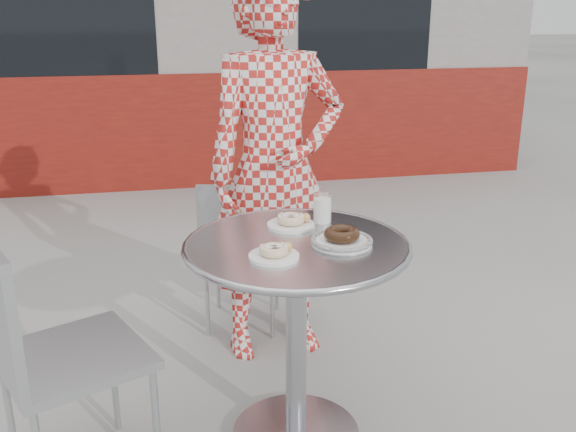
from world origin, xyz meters
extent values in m
cube|color=gray|center=(0.00, 5.60, 1.50)|extent=(6.00, 4.00, 3.00)
cube|color=maroon|center=(0.00, 3.68, 0.50)|extent=(6.02, 0.20, 1.00)
cylinder|color=#BBBBC0|center=(0.00, 0.01, 0.40)|extent=(0.08, 0.08, 0.76)
cylinder|color=#BBBBC0|center=(0.00, 0.01, 0.78)|extent=(0.76, 0.76, 0.02)
torus|color=#BBBBC0|center=(0.00, 0.01, 0.78)|extent=(0.78, 0.78, 0.03)
cube|color=#AEB2B7|center=(-0.06, 0.97, 0.40)|extent=(0.45, 0.45, 0.03)
cube|color=#AEB2B7|center=(-0.10, 0.80, 0.59)|extent=(0.36, 0.12, 0.37)
cube|color=#AEB2B7|center=(-0.75, -0.04, 0.47)|extent=(0.58, 0.58, 0.03)
imported|color=#AF1F1A|center=(0.06, 0.71, 0.86)|extent=(0.67, 0.48, 1.72)
cylinder|color=white|center=(0.02, 0.17, 0.80)|extent=(0.17, 0.17, 0.01)
torus|color=#B98447|center=(0.02, 0.17, 0.82)|extent=(0.10, 0.10, 0.03)
sphere|color=#B77A3F|center=(0.07, 0.18, 0.82)|extent=(0.03, 0.03, 0.03)
cylinder|color=white|center=(-0.10, -0.11, 0.80)|extent=(0.16, 0.16, 0.01)
torus|color=#B98447|center=(-0.10, -0.11, 0.82)|extent=(0.09, 0.09, 0.03)
sphere|color=#B77A3F|center=(-0.05, -0.09, 0.82)|extent=(0.03, 0.03, 0.03)
cylinder|color=white|center=(0.15, -0.03, 0.80)|extent=(0.21, 0.21, 0.01)
torus|color=black|center=(0.15, -0.03, 0.82)|extent=(0.12, 0.12, 0.04)
torus|color=black|center=(0.15, -0.03, 0.80)|extent=(0.21, 0.21, 0.02)
cylinder|color=white|center=(0.14, 0.20, 0.84)|extent=(0.06, 0.06, 0.09)
cylinder|color=white|center=(0.14, 0.20, 0.85)|extent=(0.07, 0.07, 0.11)
camera|label=1|loc=(-0.44, -1.99, 1.56)|focal=40.00mm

